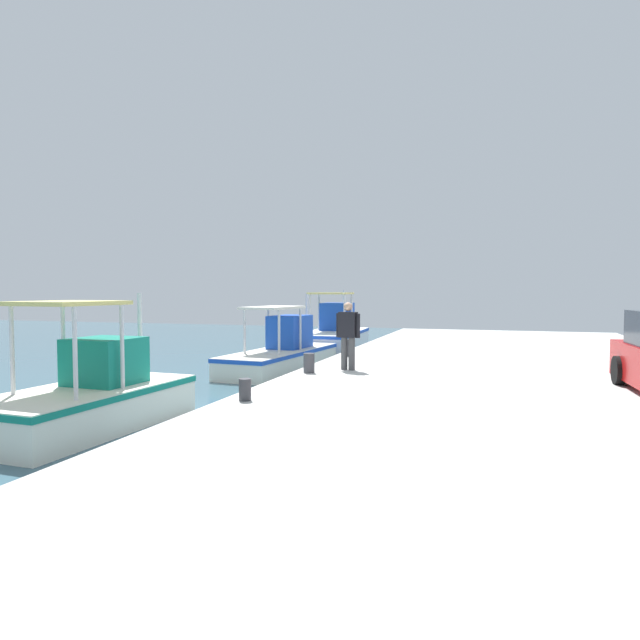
% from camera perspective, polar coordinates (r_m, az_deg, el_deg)
% --- Properties ---
extents(quay_pier, '(36.00, 10.00, 0.80)m').
position_cam_1_polar(quay_pier, '(11.22, 18.99, -9.29)').
color(quay_pier, '#B2B2AD').
rests_on(quay_pier, ground).
extents(fishing_boat_second, '(4.66, 2.35, 2.70)m').
position_cam_1_polar(fishing_boat_second, '(12.19, -22.61, -7.30)').
color(fishing_boat_second, silver).
rests_on(fishing_boat_second, ground).
extents(fishing_boat_third, '(6.21, 2.33, 2.64)m').
position_cam_1_polar(fishing_boat_third, '(19.46, -3.89, -3.35)').
color(fishing_boat_third, silver).
rests_on(fishing_boat_third, ground).
extents(fishing_boat_fourth, '(5.63, 2.47, 2.78)m').
position_cam_1_polar(fishing_boat_fourth, '(24.89, 1.47, -1.65)').
color(fishing_boat_fourth, white).
rests_on(fishing_boat_fourth, ground).
extents(fisherman_standing, '(0.30, 0.63, 1.68)m').
position_cam_1_polar(fisherman_standing, '(13.78, 2.88, -1.29)').
color(fisherman_standing, '#3F3F42').
rests_on(fisherman_standing, quay_pier).
extents(mooring_bollard_second, '(0.22, 0.22, 0.39)m').
position_cam_1_polar(mooring_bollard_second, '(10.10, -7.67, -7.07)').
color(mooring_bollard_second, '#333338').
rests_on(mooring_bollard_second, quay_pier).
extents(mooring_bollard_third, '(0.27, 0.27, 0.47)m').
position_cam_1_polar(mooring_bollard_third, '(13.32, -1.13, -4.43)').
color(mooring_bollard_third, '#333338').
rests_on(mooring_bollard_third, quay_pier).
extents(mooring_bollard_fourth, '(0.23, 0.23, 0.49)m').
position_cam_1_polar(mooring_bollard_fourth, '(16.79, 2.91, -2.86)').
color(mooring_bollard_fourth, '#333338').
rests_on(mooring_bollard_fourth, quay_pier).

